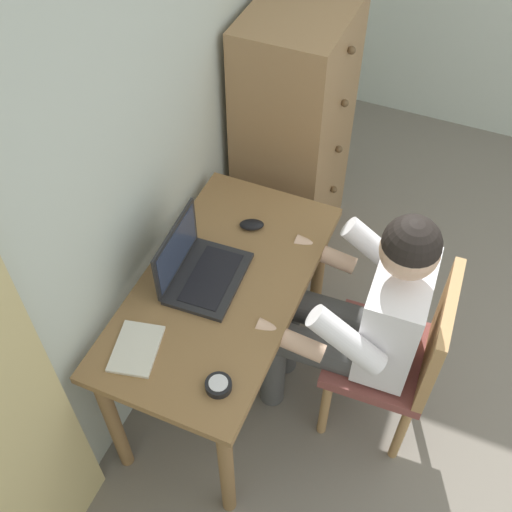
% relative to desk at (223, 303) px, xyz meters
% --- Properties ---
extents(wall_back, '(4.80, 0.05, 2.50)m').
position_rel_desk_xyz_m(wall_back, '(0.23, 0.37, 0.63)').
color(wall_back, silver).
rests_on(wall_back, ground_plane).
extents(desk, '(1.13, 0.60, 0.74)m').
position_rel_desk_xyz_m(desk, '(0.00, 0.00, 0.00)').
color(desk, olive).
rests_on(desk, ground_plane).
extents(dresser, '(0.60, 0.47, 1.32)m').
position_rel_desk_xyz_m(dresser, '(1.03, 0.09, 0.04)').
color(dresser, '#9E754C').
rests_on(dresser, ground_plane).
extents(chair, '(0.44, 0.42, 0.89)m').
position_rel_desk_xyz_m(chair, '(0.13, -0.70, -0.12)').
color(chair, brown).
rests_on(chair, ground_plane).
extents(person_seated, '(0.54, 0.60, 1.21)m').
position_rel_desk_xyz_m(person_seated, '(0.12, -0.52, 0.06)').
color(person_seated, '#4C4C4C').
rests_on(person_seated, ground_plane).
extents(laptop, '(0.35, 0.27, 0.24)m').
position_rel_desk_xyz_m(laptop, '(-0.00, 0.09, 0.17)').
color(laptop, '#232326').
rests_on(laptop, desk).
extents(computer_mouse, '(0.09, 0.12, 0.03)m').
position_rel_desk_xyz_m(computer_mouse, '(0.32, 0.01, 0.13)').
color(computer_mouse, black).
rests_on(computer_mouse, desk).
extents(desk_clock, '(0.09, 0.09, 0.03)m').
position_rel_desk_xyz_m(desk_clock, '(-0.40, -0.18, 0.13)').
color(desk_clock, black).
rests_on(desk_clock, desk).
extents(notebook_pad, '(0.24, 0.19, 0.01)m').
position_rel_desk_xyz_m(notebook_pad, '(-0.38, 0.15, 0.12)').
color(notebook_pad, silver).
rests_on(notebook_pad, desk).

